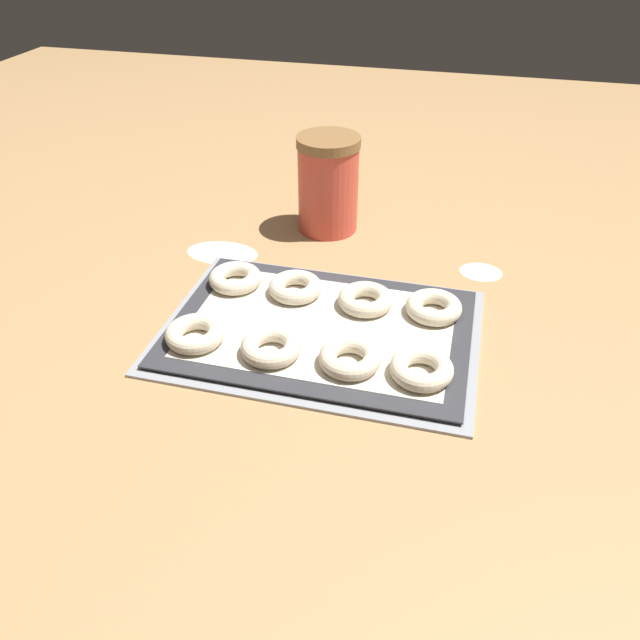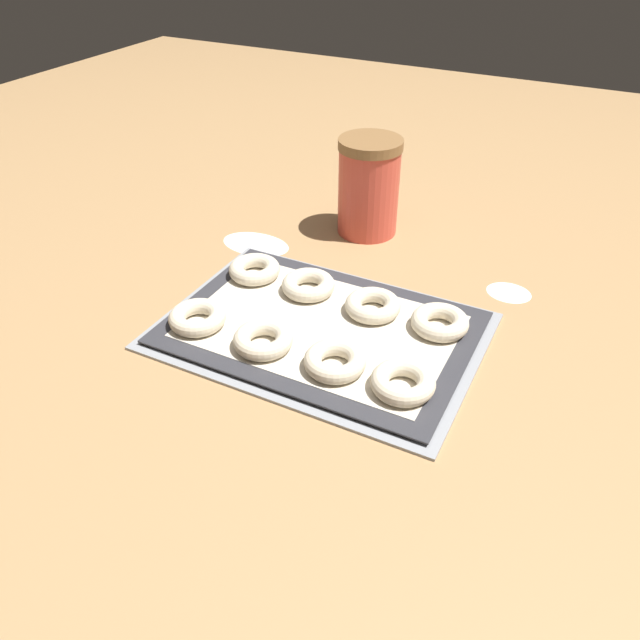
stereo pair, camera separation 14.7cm
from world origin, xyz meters
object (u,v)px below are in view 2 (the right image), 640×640
object	(u,v)px
bagel_back_far_right	(440,322)
flour_canister	(369,187)
baking_tray	(320,331)
bagel_front_far_right	(403,382)
bagel_back_far_left	(254,269)
bagel_back_mid_right	(373,305)
bagel_back_mid_left	(308,285)
bagel_front_mid_right	(335,361)
bagel_front_far_left	(197,317)
bagel_front_mid_left	(263,340)

from	to	relation	value
bagel_back_far_right	flour_canister	distance (m)	0.31
baking_tray	bagel_front_far_right	xyz separation A→B (m)	(0.14, -0.07, 0.02)
bagel_back_far_left	bagel_back_far_right	xyz separation A→B (m)	(0.29, -0.00, 0.00)
bagel_back_mid_right	bagel_back_far_left	bearing A→B (deg)	177.71
bagel_back_mid_left	bagel_back_far_right	bearing A→B (deg)	-0.49
baking_tray	bagel_back_mid_right	distance (m)	0.08
baking_tray	bagel_back_far_right	xyz separation A→B (m)	(0.14, 0.07, 0.02)
bagel_back_mid_right	bagel_back_far_right	distance (m)	0.09
bagel_front_mid_right	bagel_back_mid_right	size ratio (longest dim) A/B	1.00
bagel_front_far_left	bagel_back_far_left	world-z (taller)	same
bagel_front_far_left	bagel_back_far_left	bearing A→B (deg)	89.17
bagel_front_far_left	bagel_front_mid_right	distance (m)	0.20
bagel_front_mid_left	flour_canister	world-z (taller)	flour_canister
bagel_front_far_left	bagel_back_mid_left	size ratio (longest dim) A/B	1.00
bagel_front_mid_right	bagel_back_mid_left	size ratio (longest dim) A/B	1.00
bagel_front_far_left	bagel_back_mid_right	bearing A→B (deg)	33.89
bagel_front_far_left	bagel_back_far_right	bearing A→B (deg)	25.15
baking_tray	bagel_back_mid_right	bearing A→B (deg)	52.37
baking_tray	bagel_front_mid_left	world-z (taller)	bagel_front_mid_left
baking_tray	bagel_front_mid_right	xyz separation A→B (m)	(0.05, -0.07, 0.02)
bagel_front_far_left	bagel_back_mid_left	bearing A→B (deg)	55.83
bagel_front_far_right	flour_canister	distance (m)	0.42
bagel_front_far_left	bagel_front_mid_right	bearing A→B (deg)	0.34
bagel_back_far_right	baking_tray	bearing A→B (deg)	-154.66
baking_tray	bagel_back_mid_right	world-z (taller)	bagel_back_mid_right
bagel_front_mid_left	bagel_back_mid_right	bearing A→B (deg)	55.02
baking_tray	bagel_front_far_right	size ratio (longest dim) A/B	5.47
bagel_back_mid_right	flour_canister	distance (m)	0.27
bagel_back_far_left	flour_canister	size ratio (longest dim) A/B	0.47
bagel_back_far_left	bagel_back_mid_right	bearing A→B (deg)	-2.29
bagel_front_mid_left	bagel_front_mid_right	size ratio (longest dim) A/B	1.00
baking_tray	flour_canister	xyz separation A→B (m)	(-0.06, 0.30, 0.08)
bagel_back_far_left	bagel_back_far_right	bearing A→B (deg)	-0.70
bagel_front_far_right	bagel_front_far_left	bearing A→B (deg)	-179.53
baking_tray	bagel_front_mid_right	size ratio (longest dim) A/B	5.47
bagel_back_mid_left	bagel_front_mid_right	bearing A→B (deg)	-51.47
bagel_back_mid_left	baking_tray	bearing A→B (deg)	-51.95
baking_tray	bagel_front_far_left	bearing A→B (deg)	-155.03
flour_canister	bagel_back_far_left	bearing A→B (deg)	-109.89
bagel_back_mid_left	flour_canister	distance (m)	0.24
bagel_front_far_left	bagel_back_mid_left	world-z (taller)	same
flour_canister	bagel_front_far_right	bearing A→B (deg)	-60.84
bagel_back_far_left	bagel_back_mid_left	size ratio (longest dim) A/B	1.00
bagel_front_mid_right	bagel_back_mid_left	world-z (taller)	same
bagel_front_mid_right	bagel_back_mid_left	bearing A→B (deg)	128.53
bagel_back_mid_left	bagel_back_mid_right	size ratio (longest dim) A/B	1.00
bagel_back_mid_right	bagel_front_mid_right	bearing A→B (deg)	-87.35
bagel_front_far_left	bagel_front_mid_left	distance (m)	0.10
bagel_front_mid_right	bagel_front_far_right	world-z (taller)	same
bagel_front_far_left	bagel_back_far_right	size ratio (longest dim) A/B	1.00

